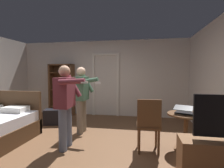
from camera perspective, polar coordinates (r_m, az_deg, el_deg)
name	(u,v)px	position (r m, az deg, el deg)	size (l,w,h in m)	color
ground_plane	(69,147)	(3.72, -13.86, -19.45)	(6.25, 6.25, 0.00)	brown
wall_back	(102,78)	(6.04, -3.32, 1.89)	(5.92, 0.12, 2.55)	silver
doorway_frame	(106,80)	(5.94, -2.11, 1.36)	(0.93, 0.08, 2.13)	white
bookshelf	(62,87)	(6.32, -16.02, -1.09)	(0.85, 0.32, 1.76)	brown
side_table	(186,125)	(3.61, 23.06, -12.38)	(0.68, 0.68, 0.70)	brown
laptop	(184,111)	(3.50, 22.57, -8.21)	(0.42, 0.42, 0.16)	black
bottle_on_table	(196,109)	(3.49, 25.74, -7.51)	(0.06, 0.06, 0.24)	#173B0C
wooden_chair	(149,123)	(3.31, 11.89, -12.40)	(0.45, 0.45, 0.99)	brown
person_blue_shirt	(66,101)	(3.45, -14.98, -5.28)	(0.68, 0.61, 1.60)	slate
person_striped_shirt	(82,95)	(4.29, -9.86, -3.63)	(0.67, 0.56, 1.60)	gray
suitcase_dark	(55,117)	(5.30, -18.09, -10.11)	(0.59, 0.36, 0.43)	black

